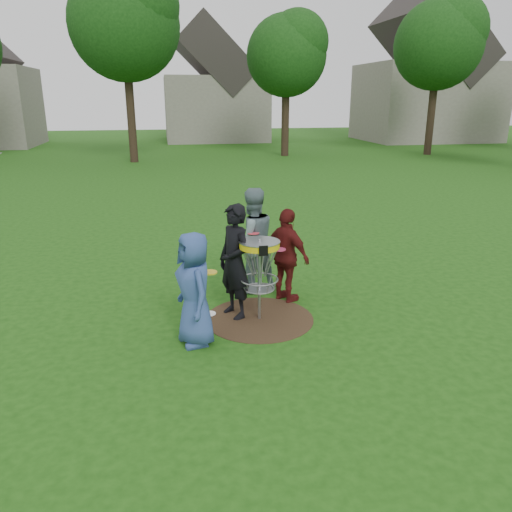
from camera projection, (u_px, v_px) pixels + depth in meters
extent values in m
plane|color=#19470F|center=(259.00, 319.00, 8.28)|extent=(100.00, 100.00, 0.00)
cylinder|color=#47331E|center=(259.00, 318.00, 8.27)|extent=(1.80, 1.80, 0.01)
imported|color=#324C8A|center=(195.00, 289.00, 7.23)|extent=(0.74, 0.95, 1.71)
imported|color=black|center=(235.00, 262.00, 8.12)|extent=(0.72, 0.82, 1.91)
imported|color=slate|center=(252.00, 241.00, 9.20)|extent=(1.11, 0.96, 1.96)
imported|color=#581514|center=(287.00, 256.00, 8.77)|extent=(0.88, 1.05, 1.69)
cylinder|color=white|center=(209.00, 314.00, 8.44)|extent=(0.22, 0.22, 0.02)
cylinder|color=#9EA0A5|center=(259.00, 280.00, 8.06)|extent=(0.05, 0.05, 1.38)
cylinder|color=#DDC10B|center=(259.00, 245.00, 7.88)|extent=(0.64, 0.64, 0.10)
cylinder|color=#9EA0A5|center=(259.00, 241.00, 7.87)|extent=(0.66, 0.66, 0.01)
cube|color=black|center=(263.00, 251.00, 7.58)|extent=(0.14, 0.02, 0.16)
torus|color=#9EA0A5|center=(259.00, 279.00, 8.06)|extent=(0.62, 0.62, 0.02)
torus|color=#9EA0A5|center=(259.00, 288.00, 8.11)|extent=(0.50, 0.50, 0.02)
cylinder|color=#9EA0A5|center=(259.00, 289.00, 8.11)|extent=(0.44, 0.44, 0.01)
cylinder|color=gold|center=(210.00, 272.00, 7.34)|extent=(0.22, 0.22, 0.02)
cylinder|color=yellow|center=(251.00, 251.00, 7.96)|extent=(0.22, 0.22, 0.02)
cylinder|color=#FF4357|center=(253.00, 233.00, 8.87)|extent=(0.22, 0.22, 0.02)
cylinder|color=#D53867|center=(279.00, 249.00, 8.49)|extent=(0.22, 0.22, 0.02)
cylinder|color=#38281C|center=(131.00, 119.00, 27.17)|extent=(0.46, 0.46, 4.62)
sphere|color=#164211|center=(124.00, 24.00, 25.73)|extent=(5.72, 5.72, 5.72)
cylinder|color=#38281C|center=(285.00, 124.00, 30.26)|extent=(0.46, 0.46, 3.78)
sphere|color=#164211|center=(286.00, 56.00, 29.08)|extent=(4.68, 4.68, 4.68)
cylinder|color=#38281C|center=(431.00, 120.00, 30.82)|extent=(0.46, 0.46, 4.20)
sphere|color=#164211|center=(438.00, 45.00, 29.50)|extent=(5.20, 5.20, 5.20)
cube|color=gray|center=(215.00, 109.00, 40.79)|extent=(8.00, 7.00, 5.00)
cube|color=#2D2826|center=(214.00, 57.00, 39.58)|extent=(6.11, 7.14, 6.11)
cube|color=gray|center=(426.00, 103.00, 40.77)|extent=(10.00, 8.00, 6.00)
cube|color=#2D2826|center=(432.00, 39.00, 39.30)|extent=(7.64, 8.16, 7.64)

